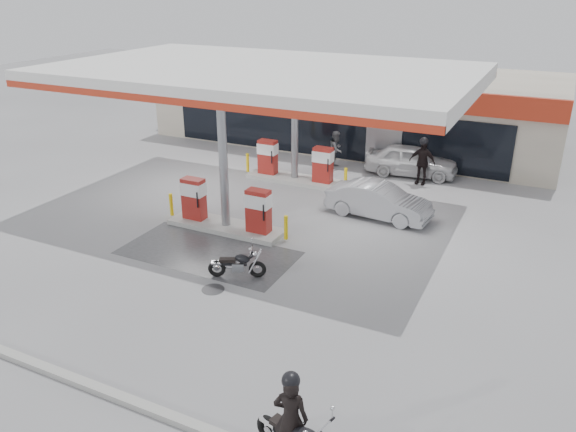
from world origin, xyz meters
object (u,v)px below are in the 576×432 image
object	(u,v)px
biker_main	(291,418)
sedan_white	(411,160)
pump_island_far	(295,166)
pump_island_near	(226,211)
hatchback_silver	(379,201)
attendant	(336,149)
parked_car_left	(191,120)
biker_walking	(422,162)
parked_motorcycle	(238,265)

from	to	relation	value
biker_main	sedan_white	xyz separation A→B (m)	(-2.30, 17.96, -0.22)
pump_island_far	sedan_white	xyz separation A→B (m)	(4.61, 3.20, 0.02)
pump_island_near	sedan_white	xyz separation A→B (m)	(4.61, 9.20, 0.02)
pump_island_near	biker_main	distance (m)	11.16
pump_island_far	sedan_white	bearing A→B (deg)	34.75
hatchback_silver	pump_island_far	bearing A→B (deg)	68.23
attendant	parked_car_left	distance (m)	11.41
hatchback_silver	biker_walking	world-z (taller)	biker_walking
parked_car_left	biker_walking	size ratio (longest dim) A/B	1.84
pump_island_near	attendant	world-z (taller)	attendant
pump_island_far	hatchback_silver	world-z (taller)	pump_island_far
pump_island_far	biker_walking	world-z (taller)	biker_walking
biker_main	sedan_white	distance (m)	18.11
parked_motorcycle	sedan_white	world-z (taller)	sedan_white
pump_island_near	hatchback_silver	world-z (taller)	pump_island_near
pump_island_near	hatchback_silver	size ratio (longest dim) A/B	1.25
parked_car_left	pump_island_near	bearing A→B (deg)	-154.64
biker_main	parked_motorcycle	xyz separation A→B (m)	(-4.62, 5.78, -0.53)
pump_island_near	sedan_white	size ratio (longest dim) A/B	1.19
pump_island_near	attendant	bearing A→B (deg)	83.89
sedan_white	hatchback_silver	world-z (taller)	sedan_white
pump_island_near	pump_island_far	distance (m)	6.00
parked_car_left	hatchback_silver	bearing A→B (deg)	-134.07
pump_island_far	attendant	world-z (taller)	attendant
sedan_white	hatchback_silver	size ratio (longest dim) A/B	1.05
biker_main	parked_car_left	bearing A→B (deg)	-61.43
pump_island_near	parked_car_left	xyz separation A→B (m)	(-10.00, 12.00, -0.16)
pump_island_near	biker_main	size ratio (longest dim) A/B	2.70
pump_island_far	parked_motorcycle	world-z (taller)	pump_island_far
parked_motorcycle	biker_walking	xyz separation A→B (m)	(3.04, 11.18, 0.60)
pump_island_far	parked_motorcycle	distance (m)	9.27
pump_island_far	parked_car_left	xyz separation A→B (m)	(-10.00, 6.00, -0.16)
attendant	biker_walking	bearing A→B (deg)	-96.70
pump_island_far	attendant	bearing A→B (deg)	71.41
parked_motorcycle	hatchback_silver	world-z (taller)	hatchback_silver
pump_island_far	hatchback_silver	distance (m)	5.34
attendant	hatchback_silver	world-z (taller)	attendant
hatchback_silver	biker_main	bearing A→B (deg)	-165.25
pump_island_near	biker_main	world-z (taller)	biker_main
attendant	biker_walking	world-z (taller)	biker_walking
sedan_white	biker_walking	bearing A→B (deg)	-150.57
attendant	biker_main	bearing A→B (deg)	-160.14
biker_main	biker_walking	xyz separation A→B (m)	(-1.58, 16.96, 0.07)
sedan_white	hatchback_silver	xyz separation A→B (m)	(0.16, -5.60, -0.06)
parked_motorcycle	biker_walking	bearing A→B (deg)	50.65
biker_walking	biker_main	bearing A→B (deg)	-80.71
biker_main	hatchback_silver	distance (m)	12.55
hatchback_silver	parked_car_left	xyz separation A→B (m)	(-14.77, 8.40, -0.13)
parked_motorcycle	pump_island_near	bearing A→B (deg)	103.41
hatchback_silver	pump_island_near	bearing A→B (deg)	131.96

